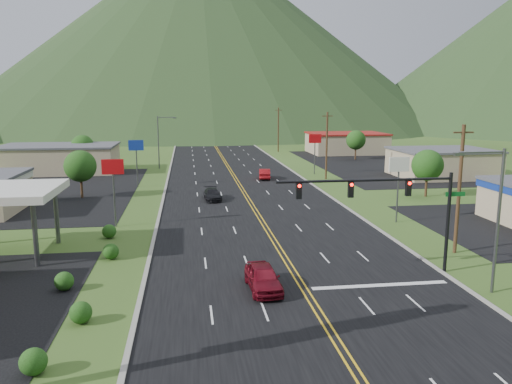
{
  "coord_description": "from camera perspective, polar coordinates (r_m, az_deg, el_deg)",
  "views": [
    {
      "loc": [
        -7.11,
        -17.14,
        11.87
      ],
      "look_at": [
        -1.71,
        21.94,
        4.5
      ],
      "focal_mm": 35.0,
      "sensor_mm": 36.0,
      "label": 1
    }
  ],
  "objects": [
    {
      "name": "building_east_mid",
      "position": [
        82.63,
        20.48,
        3.16
      ],
      "size": [
        14.4,
        11.4,
        4.3
      ],
      "color": "tan",
      "rests_on": "ground"
    },
    {
      "name": "utility_pole_b",
      "position": [
        75.33,
        8.08,
        5.34
      ],
      "size": [
        1.6,
        0.28,
        10.0
      ],
      "color": "#382314",
      "rests_on": "ground"
    },
    {
      "name": "tree_east_a",
      "position": [
        64.62,
        19.01,
        2.91
      ],
      "size": [
        3.84,
        3.84,
        5.82
      ],
      "color": "#382314",
      "rests_on": "ground"
    },
    {
      "name": "utility_pole_d",
      "position": [
        153.68,
        -0.15,
        8.06
      ],
      "size": [
        1.6,
        0.28,
        10.0
      ],
      "color": "#382314",
      "rests_on": "ground"
    },
    {
      "name": "building_east_far",
      "position": [
        113.15,
        10.29,
        5.54
      ],
      "size": [
        16.4,
        12.4,
        4.5
      ],
      "color": "tan",
      "rests_on": "ground"
    },
    {
      "name": "car_dark_mid",
      "position": [
        59.52,
        -4.99,
        -0.31
      ],
      "size": [
        2.12,
        4.67,
        1.33
      ],
      "primitive_type": "imported",
      "rotation": [
        0.0,
        0.0,
        0.06
      ],
      "color": "black",
      "rests_on": "ground"
    },
    {
      "name": "pole_sign_west_b",
      "position": [
        69.81,
        -13.54,
        4.68
      ],
      "size": [
        2.0,
        0.18,
        6.4
      ],
      "color": "#59595E",
      "rests_on": "ground"
    },
    {
      "name": "building_west_far",
      "position": [
        88.19,
        -21.56,
        3.58
      ],
      "size": [
        18.4,
        11.4,
        4.5
      ],
      "color": "tan",
      "rests_on": "ground"
    },
    {
      "name": "streetlight_east",
      "position": [
        33.4,
        25.56,
        -2.02
      ],
      "size": [
        3.28,
        0.25,
        9.0
      ],
      "color": "#59595E",
      "rests_on": "ground"
    },
    {
      "name": "pole_sign_west_a",
      "position": [
        48.12,
        -16.02,
        2.02
      ],
      "size": [
        2.0,
        0.18,
        6.4
      ],
      "color": "#59595E",
      "rests_on": "ground"
    },
    {
      "name": "pole_sign_east_b",
      "position": [
        80.01,
        6.75,
        5.62
      ],
      "size": [
        2.0,
        0.18,
        6.4
      ],
      "color": "#59595E",
      "rests_on": "ground"
    },
    {
      "name": "car_red_far",
      "position": [
        75.05,
        1.0,
        2.07
      ],
      "size": [
        2.29,
        4.85,
        1.54
      ],
      "primitive_type": "imported",
      "rotation": [
        0.0,
        0.0,
        3.0
      ],
      "color": "maroon",
      "rests_on": "ground"
    },
    {
      "name": "traffic_signal",
      "position": [
        34.59,
        15.43,
        -0.7
      ],
      "size": [
        13.1,
        0.43,
        7.0
      ],
      "color": "black",
      "rests_on": "ground"
    },
    {
      "name": "utility_pole_c",
      "position": [
        114.22,
        2.56,
        7.18
      ],
      "size": [
        1.6,
        0.28,
        10.0
      ],
      "color": "#382314",
      "rests_on": "ground"
    },
    {
      "name": "streetlight_west",
      "position": [
        87.51,
        -10.9,
        6.01
      ],
      "size": [
        3.28,
        0.25,
        9.0
      ],
      "color": "#59595E",
      "rests_on": "ground"
    },
    {
      "name": "utility_pole_a",
      "position": [
        41.29,
        22.21,
        0.39
      ],
      "size": [
        1.6,
        0.28,
        10.0
      ],
      "color": "#382314",
      "rests_on": "ground"
    },
    {
      "name": "tree_west_b",
      "position": [
        91.26,
        -19.21,
        4.98
      ],
      "size": [
        3.84,
        3.84,
        5.82
      ],
      "color": "#382314",
      "rests_on": "ground"
    },
    {
      "name": "tree_west_a",
      "position": [
        63.96,
        -19.45,
        2.81
      ],
      "size": [
        3.84,
        3.84,
        5.82
      ],
      "color": "#382314",
      "rests_on": "ground"
    },
    {
      "name": "tree_east_b",
      "position": [
        101.05,
        11.35,
        5.85
      ],
      "size": [
        3.84,
        3.84,
        5.82
      ],
      "color": "#382314",
      "rests_on": "ground"
    },
    {
      "name": "pole_sign_east_a",
      "position": [
        49.88,
        16.01,
        2.31
      ],
      "size": [
        2.0,
        0.18,
        6.4
      ],
      "color": "#59595E",
      "rests_on": "ground"
    },
    {
      "name": "car_red_near",
      "position": [
        31.76,
        0.82,
        -9.81
      ],
      "size": [
        2.12,
        4.8,
        1.61
      ],
      "primitive_type": "imported",
      "rotation": [
        0.0,
        0.0,
        0.05
      ],
      "color": "maroon",
      "rests_on": "ground"
    },
    {
      "name": "mountain_n",
      "position": [
        239.21,
        -6.41,
        17.87
      ],
      "size": [
        220.0,
        220.0,
        85.0
      ],
      "primitive_type": "cone",
      "color": "#1C3719",
      "rests_on": "ground"
    }
  ]
}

